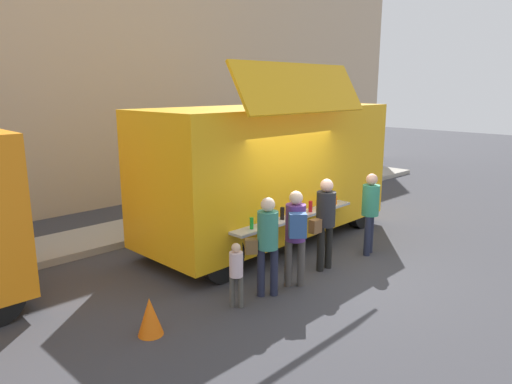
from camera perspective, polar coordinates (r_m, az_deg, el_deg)
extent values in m
plane|color=#38383D|center=(9.16, 7.77, -9.15)|extent=(60.00, 60.00, 0.00)
cube|color=#9E998E|center=(10.70, -24.37, -6.53)|extent=(28.00, 1.60, 0.15)
cube|color=tan|center=(14.20, -27.62, 13.39)|extent=(32.00, 2.40, 7.82)
cube|color=#F3AA15|center=(10.28, 1.62, 2.89)|extent=(6.05, 2.37, 2.68)
cube|color=#F3AA15|center=(8.79, 5.71, 12.52)|extent=(3.31, 0.65, 0.91)
cube|color=black|center=(9.10, 3.95, 3.65)|extent=(3.14, 0.18, 1.21)
cube|color=#B7B7BC|center=(9.19, 4.88, -2.99)|extent=(3.31, 0.43, 0.05)
cylinder|color=green|center=(8.26, -0.53, -3.83)|extent=(0.07, 0.07, 0.21)
cylinder|color=green|center=(8.44, 0.87, -3.48)|extent=(0.08, 0.08, 0.20)
cylinder|color=black|center=(8.62, 2.00, -3.11)|extent=(0.08, 0.08, 0.21)
cylinder|color=black|center=(8.85, 3.23, -2.63)|extent=(0.08, 0.08, 0.24)
cylinder|color=yellow|center=(9.08, 4.25, -2.40)|extent=(0.07, 0.07, 0.18)
cylinder|color=red|center=(9.29, 5.19, -2.02)|extent=(0.07, 0.07, 0.20)
cylinder|color=red|center=(9.44, 6.66, -1.76)|extent=(0.08, 0.08, 0.22)
cylinder|color=yellow|center=(9.67, 7.54, -1.36)|extent=(0.06, 0.06, 0.25)
cylinder|color=red|center=(9.92, 8.35, -1.14)|extent=(0.07, 0.07, 0.21)
cylinder|color=orange|center=(10.12, 9.65, -0.99)|extent=(0.08, 0.08, 0.18)
cube|color=black|center=(12.53, 10.84, 6.67)|extent=(0.13, 1.88, 1.18)
cylinder|color=black|center=(12.84, 5.37, -0.60)|extent=(0.90, 0.28, 0.90)
cylinder|color=black|center=(11.78, 12.64, -2.08)|extent=(0.90, 0.28, 0.90)
cylinder|color=black|center=(9.80, -11.79, -5.03)|extent=(0.90, 0.28, 0.90)
cylinder|color=black|center=(8.36, -4.30, -7.92)|extent=(0.90, 0.28, 0.90)
cube|color=black|center=(8.56, -28.72, 1.08)|extent=(0.11, 1.93, 0.98)
cone|color=orange|center=(6.88, -12.80, -14.57)|extent=(0.36, 0.36, 0.55)
cylinder|color=#2F5C3A|center=(15.24, 6.86, 1.57)|extent=(0.60, 0.60, 0.95)
cylinder|color=black|center=(8.88, 7.88, -6.90)|extent=(0.14, 0.14, 0.86)
cylinder|color=black|center=(9.05, 8.84, -6.56)|extent=(0.14, 0.14, 0.86)
cylinder|color=#222428|center=(8.74, 8.52, -2.06)|extent=(0.36, 0.36, 0.65)
sphere|color=beige|center=(8.64, 8.62, 0.80)|extent=(0.24, 0.24, 0.24)
cube|color=brown|center=(8.61, 7.24, -4.15)|extent=(0.22, 0.16, 0.25)
cylinder|color=#484441|center=(8.17, 3.96, -8.67)|extent=(0.13, 0.13, 0.83)
cylinder|color=#484441|center=(8.20, 5.53, -8.63)|extent=(0.13, 0.13, 0.83)
cylinder|color=#572E77|center=(7.95, 4.84, -3.73)|extent=(0.35, 0.35, 0.63)
sphere|color=beige|center=(7.84, 4.90, -0.71)|extent=(0.23, 0.23, 0.23)
cube|color=#2D508C|center=(7.69, 5.10, -4.06)|extent=(0.33, 0.33, 0.41)
cylinder|color=#1F2338|center=(7.79, 0.60, -9.78)|extent=(0.13, 0.13, 0.82)
cylinder|color=#1F2338|center=(7.82, 2.22, -9.68)|extent=(0.13, 0.13, 0.82)
cylinder|color=#347F6B|center=(7.56, 1.44, -4.66)|extent=(0.34, 0.34, 0.62)
sphere|color=beige|center=(7.45, 1.46, -1.53)|extent=(0.23, 0.23, 0.23)
cube|color=brown|center=(7.60, -0.59, -6.63)|extent=(0.24, 0.23, 0.24)
cylinder|color=#1F2338|center=(9.85, 13.42, -5.24)|extent=(0.13, 0.13, 0.83)
cylinder|color=#1F2338|center=(10.06, 13.75, -4.89)|extent=(0.13, 0.13, 0.83)
cylinder|color=#308564|center=(9.76, 13.81, -0.98)|extent=(0.34, 0.34, 0.63)
sphere|color=#D7A086|center=(9.67, 13.94, 1.50)|extent=(0.23, 0.23, 0.23)
cylinder|color=#4A4943|center=(7.50, -2.93, -12.00)|extent=(0.08, 0.08, 0.52)
cylinder|color=#4A4943|center=(7.47, -1.87, -12.09)|extent=(0.08, 0.08, 0.52)
cylinder|color=silver|center=(7.30, -2.43, -8.80)|extent=(0.22, 0.22, 0.39)
sphere|color=#D7AE8A|center=(7.21, -2.45, -6.81)|extent=(0.15, 0.15, 0.15)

